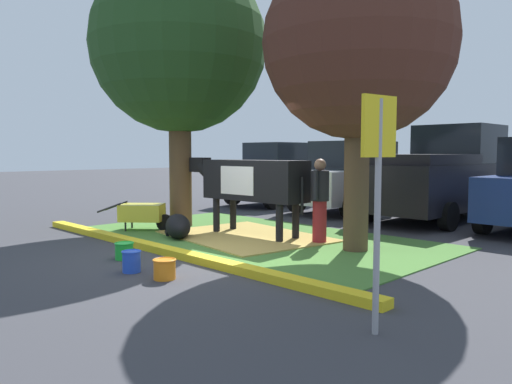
% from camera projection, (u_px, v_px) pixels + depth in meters
% --- Properties ---
extents(ground_plane, '(80.00, 80.00, 0.00)m').
position_uv_depth(ground_plane, '(206.00, 252.00, 8.37)').
color(ground_plane, '#38383D').
extents(grass_island, '(7.34, 4.05, 0.02)m').
position_uv_depth(grass_island, '(254.00, 237.00, 9.82)').
color(grass_island, '#477A33').
rests_on(grass_island, ground).
extents(curb_yellow, '(8.54, 0.24, 0.12)m').
position_uv_depth(curb_yellow, '(163.00, 250.00, 8.29)').
color(curb_yellow, yellow).
rests_on(curb_yellow, ground).
extents(hay_bedding, '(3.50, 2.82, 0.04)m').
position_uv_depth(hay_bedding, '(245.00, 236.00, 9.82)').
color(hay_bedding, tan).
rests_on(hay_bedding, ground).
extents(shade_tree_left, '(3.91, 3.91, 6.05)m').
position_uv_depth(shade_tree_left, '(179.00, 46.00, 10.91)').
color(shade_tree_left, '#4C3823').
rests_on(shade_tree_left, ground).
extents(shade_tree_right, '(3.23, 3.23, 5.15)m').
position_uv_depth(shade_tree_right, '(359.00, 44.00, 8.19)').
color(shade_tree_right, '#4C3823').
rests_on(shade_tree_right, ground).
extents(cow_holstein, '(3.14, 0.80, 1.59)m').
position_uv_depth(cow_holstein, '(251.00, 181.00, 9.91)').
color(cow_holstein, black).
rests_on(cow_holstein, ground).
extents(calf_lying, '(1.28, 0.97, 0.48)m').
position_uv_depth(calf_lying, '(178.00, 226.00, 9.76)').
color(calf_lying, black).
rests_on(calf_lying, ground).
extents(person_handler, '(0.34, 0.51, 1.59)m').
position_uv_depth(person_handler, '(320.00, 199.00, 9.06)').
color(person_handler, maroon).
rests_on(person_handler, ground).
extents(wheelbarrow, '(1.39, 1.31, 0.63)m').
position_uv_depth(wheelbarrow, '(143.00, 213.00, 10.67)').
color(wheelbarrow, gold).
rests_on(wheelbarrow, ground).
extents(parking_sign, '(0.10, 0.44, 2.22)m').
position_uv_depth(parking_sign, '(378.00, 168.00, 4.48)').
color(parking_sign, '#99999E').
rests_on(parking_sign, ground).
extents(bucket_green, '(0.31, 0.31, 0.27)m').
position_uv_depth(bucket_green, '(124.00, 250.00, 7.82)').
color(bucket_green, green).
rests_on(bucket_green, ground).
extents(bucket_blue, '(0.28, 0.28, 0.31)m').
position_uv_depth(bucket_blue, '(131.00, 261.00, 6.98)').
color(bucket_blue, blue).
rests_on(bucket_blue, ground).
extents(bucket_orange, '(0.32, 0.32, 0.27)m').
position_uv_depth(bucket_orange, '(165.00, 269.00, 6.59)').
color(bucket_orange, orange).
rests_on(bucket_orange, ground).
extents(sedan_blue, '(2.06, 4.42, 2.02)m').
position_uv_depth(sedan_blue, '(283.00, 174.00, 16.26)').
color(sedan_blue, navy).
rests_on(sedan_blue, ground).
extents(hatchback_white, '(2.06, 4.42, 2.02)m').
position_uv_depth(hatchback_white, '(353.00, 177.00, 14.20)').
color(hatchback_white, silver).
rests_on(hatchback_white, ground).
extents(pickup_truck_maroon, '(2.27, 5.42, 2.42)m').
position_uv_depth(pickup_truck_maroon, '(444.00, 175.00, 12.57)').
color(pickup_truck_maroon, black).
rests_on(pickup_truck_maroon, ground).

